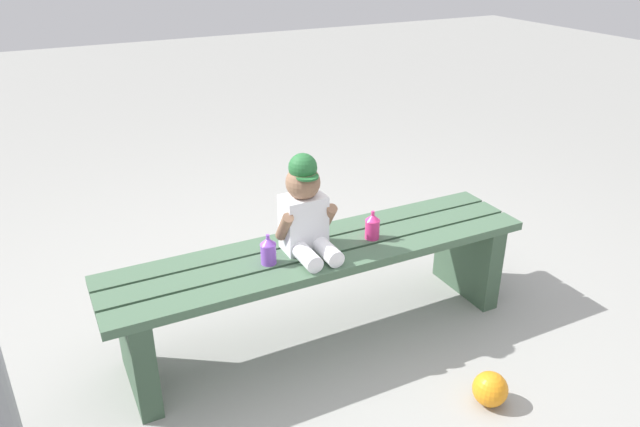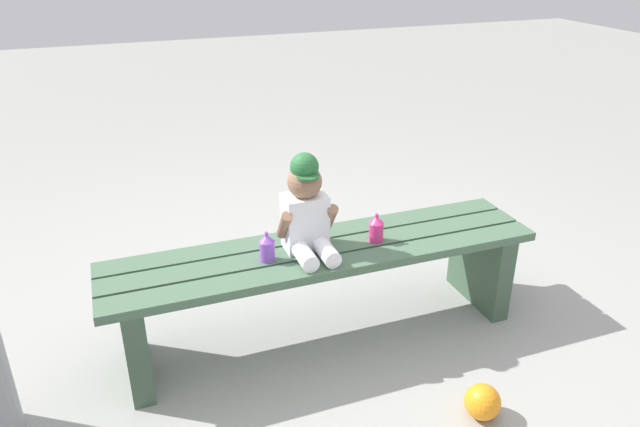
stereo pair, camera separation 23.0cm
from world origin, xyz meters
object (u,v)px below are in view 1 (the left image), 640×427
Objects in this scene: child_figure at (305,210)px; sippy_cup_right at (372,226)px; toy_ball at (490,389)px; park_bench at (322,274)px; sippy_cup_left at (268,250)px.

child_figure reaches higher than sippy_cup_right.
toy_ball is (0.14, -0.64, -0.42)m from sippy_cup_right.
park_bench is 0.29m from sippy_cup_right.
sippy_cup_left is (-0.24, -0.02, 0.19)m from park_bench.
child_figure reaches higher than toy_ball.
child_figure is (-0.07, 0.01, 0.30)m from park_bench.
park_bench is 4.42× the size of child_figure.
park_bench is at bearing 174.11° from sippy_cup_right.
sippy_cup_left is 0.95× the size of toy_ball.
child_figure is at bearing 122.84° from toy_ball.
sippy_cup_right is (0.22, -0.02, 0.19)m from park_bench.
sippy_cup_left is at bearing 180.00° from sippy_cup_right.
child_figure is at bearing 173.51° from park_bench.
sippy_cup_right is (0.47, 0.00, 0.00)m from sippy_cup_left.
park_bench is 14.41× the size of sippy_cup_right.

